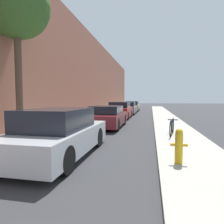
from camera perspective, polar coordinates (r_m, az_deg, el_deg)
ground_plane at (r=14.83m, az=4.87°, el=-2.53°), size 120.00×120.00×0.00m
sidewalk_left at (r=15.43m, az=-5.90°, el=-2.06°), size 2.00×52.00×0.12m
sidewalk_right at (r=14.77m, az=16.12°, el=-2.47°), size 2.00×52.00×0.12m
building_facade_left at (r=15.96m, az=-10.73°, el=11.88°), size 0.70×52.00×7.78m
parked_car_silver at (r=5.78m, az=-15.50°, el=-6.29°), size 1.76×4.12×1.39m
parked_car_maroon at (r=11.22m, az=-1.45°, el=-1.45°), size 1.81×4.08×1.27m
parked_car_red at (r=16.32m, az=2.44°, el=0.45°), size 1.73×4.15×1.41m
parked_car_grey at (r=21.30m, az=4.53°, el=1.13°), size 1.90×4.21×1.32m
parked_car_champagne at (r=26.20m, az=6.04°, el=1.69°), size 1.81×4.45×1.34m
street_tree_near at (r=8.81m, az=-26.60°, el=26.31°), size 2.44×2.44×6.23m
fire_hydrant at (r=4.91m, az=19.30°, el=-9.41°), size 0.39×0.18×0.84m
bicycle at (r=8.55m, az=17.41°, el=-4.27°), size 0.48×1.67×0.69m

